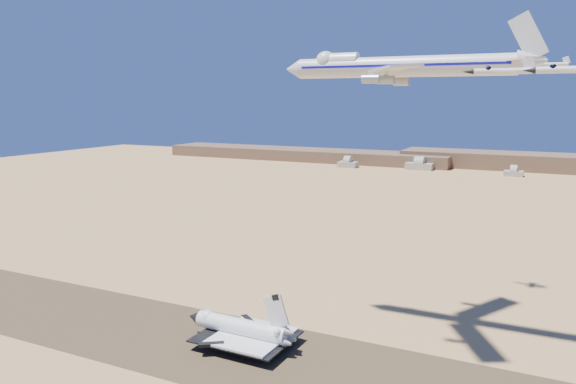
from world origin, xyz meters
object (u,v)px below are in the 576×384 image
at_px(crew_b, 260,357).
at_px(chase_jet_a, 501,71).
at_px(chase_jet_c, 473,74).
at_px(carrier_747, 393,67).
at_px(chase_jet_b, 568,69).
at_px(crew_a, 249,356).
at_px(crew_c, 244,351).
at_px(shuttle, 241,329).
at_px(chase_jet_d, 550,64).

relative_size(crew_b, chase_jet_a, 0.11).
height_order(crew_b, chase_jet_c, chase_jet_c).
xyz_separation_m(carrier_747, chase_jet_b, (51.15, -54.60, -4.28)).
relative_size(crew_a, crew_c, 1.05).
xyz_separation_m(crew_b, crew_c, (-6.59, 1.27, -0.08)).
height_order(chase_jet_a, chase_jet_b, chase_jet_a).
distance_m(crew_b, chase_jet_a, 108.15).
bearing_deg(chase_jet_c, chase_jet_a, -72.62).
distance_m(shuttle, chase_jet_b, 123.28).
height_order(shuttle, chase_jet_b, chase_jet_b).
height_order(crew_c, chase_jet_b, chase_jet_b).
xyz_separation_m(crew_a, chase_jet_a, (69.53, -4.76, 85.44)).
height_order(carrier_747, chase_jet_c, carrier_747).
xyz_separation_m(crew_c, chase_jet_a, (72.70, -6.98, 85.48)).
bearing_deg(chase_jet_a, carrier_747, 125.98).
height_order(crew_c, chase_jet_c, chase_jet_c).
distance_m(carrier_747, crew_b, 101.55).
distance_m(crew_b, crew_c, 6.71).
bearing_deg(chase_jet_d, chase_jet_c, -148.25).
relative_size(carrier_747, crew_c, 52.36).
relative_size(shuttle, chase_jet_b, 2.56).
bearing_deg(shuttle, chase_jet_d, 51.44).
height_order(shuttle, carrier_747, carrier_747).
xyz_separation_m(carrier_747, crew_b, (-28.51, -39.02, -89.31)).
bearing_deg(chase_jet_b, crew_c, 170.98).
relative_size(shuttle, chase_jet_a, 2.58).
height_order(crew_c, chase_jet_a, chase_jet_a).
distance_m(chase_jet_a, chase_jet_b, 16.78).
bearing_deg(crew_b, crew_a, 100.47).
relative_size(chase_jet_b, chase_jet_c, 1.09).
bearing_deg(crew_c, crew_a, 164.60).
relative_size(crew_a, chase_jet_c, 0.12).
xyz_separation_m(crew_b, chase_jet_d, (72.77, 107.43, 92.50)).
distance_m(crew_b, chase_jet_b, 117.56).
relative_size(crew_c, chase_jet_a, 0.10).
xyz_separation_m(crew_a, chase_jet_c, (48.88, 93.67, 88.58)).
height_order(crew_a, chase_jet_b, chase_jet_b).
distance_m(carrier_747, crew_a, 102.96).
height_order(shuttle, crew_a, shuttle).
xyz_separation_m(crew_a, crew_b, (3.41, 0.95, 0.04)).
bearing_deg(crew_b, chase_jet_a, -99.98).
bearing_deg(chase_jet_a, chase_jet_d, 82.56).
bearing_deg(carrier_747, shuttle, -141.54).
distance_m(crew_a, chase_jet_c, 137.87).
relative_size(chase_jet_c, chase_jet_d, 0.93).
bearing_deg(chase_jet_d, chase_jet_b, -83.35).
height_order(carrier_747, crew_c, carrier_747).
bearing_deg(chase_jet_b, crew_a, 172.05).
distance_m(chase_jet_c, chase_jet_d, 31.26).
bearing_deg(chase_jet_b, chase_jet_d, 95.25).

